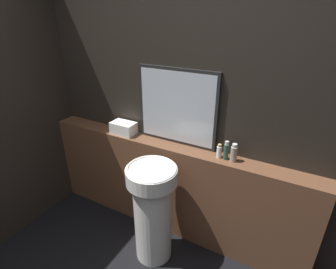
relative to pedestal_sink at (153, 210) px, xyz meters
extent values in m
cube|color=black|center=(-0.04, 0.50, 0.74)|extent=(8.00, 0.06, 2.50)
cube|color=brown|center=(-0.04, 0.37, -0.03)|extent=(2.64, 0.20, 0.96)
cylinder|color=white|center=(0.00, 0.00, -0.11)|extent=(0.33, 0.33, 0.80)
cylinder|color=white|center=(0.00, 0.00, 0.35)|extent=(0.42, 0.42, 0.13)
torus|color=white|center=(0.00, 0.00, 0.42)|extent=(0.41, 0.41, 0.02)
cube|color=black|center=(-0.01, 0.45, 0.79)|extent=(0.75, 0.03, 0.68)
cube|color=#B2BCC6|center=(-0.01, 0.44, 0.79)|extent=(0.70, 0.02, 0.63)
cube|color=white|center=(-0.55, 0.37, 0.51)|extent=(0.24, 0.15, 0.12)
cylinder|color=white|center=(0.43, 0.37, 0.50)|extent=(0.04, 0.04, 0.10)
cylinder|color=tan|center=(0.43, 0.37, 0.56)|extent=(0.03, 0.03, 0.02)
cylinder|color=#2D4C3D|center=(0.48, 0.37, 0.52)|extent=(0.04, 0.04, 0.13)
cylinder|color=silver|center=(0.48, 0.37, 0.60)|extent=(0.03, 0.03, 0.03)
cylinder|color=gray|center=(0.55, 0.37, 0.51)|extent=(0.05, 0.05, 0.13)
cylinder|color=silver|center=(0.55, 0.37, 0.59)|extent=(0.04, 0.04, 0.03)
camera|label=1|loc=(0.96, -1.48, 1.55)|focal=28.00mm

